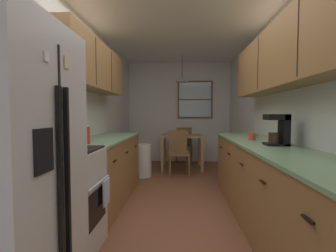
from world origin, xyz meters
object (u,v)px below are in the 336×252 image
microwave_over_range (45,59)px  table_serving_bowl (184,133)px  dining_table (182,141)px  coffee_maker (279,129)px  dining_chair_far (184,143)px  refrigerator (3,176)px  stove_range (61,200)px  mug_spare (252,137)px  dining_chair_near (178,150)px  trash_bin (143,160)px  storage_canister (85,134)px

microwave_over_range → table_serving_bowl: size_ratio=3.63×
dining_table → coffee_maker: size_ratio=2.74×
microwave_over_range → coffee_maker: size_ratio=1.82×
dining_chair_far → table_serving_bowl: 0.60m
refrigerator → stove_range: (-0.04, 0.70, -0.40)m
stove_range → dining_chair_far: stove_range is taller
refrigerator → mug_spare: refrigerator is taller
dining_chair_near → trash_bin: 0.74m
dining_chair_far → mug_spare: mug_spare is taller
microwave_over_range → coffee_maker: bearing=13.6°
trash_bin → storage_canister: 2.17m
trash_bin → storage_canister: size_ratio=3.06×
microwave_over_range → dining_chair_near: microwave_over_range is taller
trash_bin → stove_range: bearing=-96.5°
dining_chair_near → mug_spare: mug_spare is taller
dining_chair_far → trash_bin: bearing=-122.0°
coffee_maker → mug_spare: bearing=105.8°
microwave_over_range → table_serving_bowl: microwave_over_range is taller
dining_chair_far → mug_spare: bearing=-74.1°
refrigerator → mug_spare: bearing=41.8°
dining_chair_near → trash_bin: dining_chair_near is taller
microwave_over_range → coffee_maker: microwave_over_range is taller
dining_chair_far → dining_chair_near: bearing=-95.5°
microwave_over_range → dining_chair_near: size_ratio=0.66×
refrigerator → storage_canister: refrigerator is taller
refrigerator → trash_bin: (0.26, 3.27, -0.56)m
microwave_over_range → mug_spare: size_ratio=4.82×
dining_table → coffee_maker: coffee_maker is taller
refrigerator → dining_table: (1.04, 3.98, -0.24)m
storage_canister → table_serving_bowl: 3.05m
coffee_maker → table_serving_bowl: size_ratio=1.99×
refrigerator → coffee_maker: 2.39m
storage_canister → table_serving_bowl: (1.13, 2.83, -0.21)m
trash_bin → mug_spare: mug_spare is taller
dining_chair_near → dining_chair_far: size_ratio=1.00×
stove_range → dining_chair_far: (1.11, 3.89, 0.03)m
dining_table → trash_bin: size_ratio=1.41×
microwave_over_range → trash_bin: microwave_over_range is taller
storage_canister → mug_spare: storage_canister is taller
refrigerator → stove_range: bearing=92.9°
stove_range → trash_bin: (0.29, 2.57, -0.16)m
microwave_over_range → dining_chair_near: (1.11, 2.69, -1.20)m
mug_spare → table_serving_bowl: (-0.81, 2.35, -0.16)m
table_serving_bowl → dining_table: bearing=-125.7°
refrigerator → dining_table: size_ratio=1.96×
mug_spare → storage_canister: bearing=-166.3°
storage_canister → coffee_maker: bearing=-0.1°
dining_chair_near → coffee_maker: (1.07, -2.16, 0.57)m
trash_bin → table_serving_bowl: bearing=43.5°
dining_table → dining_chair_near: (-0.07, -0.60, -0.13)m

